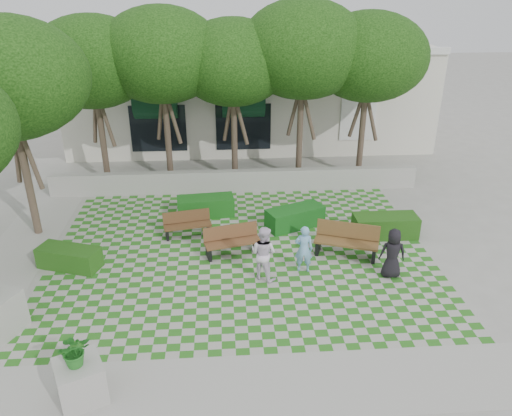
{
  "coord_description": "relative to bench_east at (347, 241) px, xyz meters",
  "views": [
    {
      "loc": [
        -0.5,
        -12.87,
        8.15
      ],
      "look_at": [
        0.5,
        1.5,
        1.4
      ],
      "focal_mm": 35.0,
      "sensor_mm": 36.0,
      "label": 1
    }
  ],
  "objects": [
    {
      "name": "ground",
      "position": [
        -3.33,
        -0.75,
        -0.5
      ],
      "size": [
        90.0,
        90.0,
        0.0
      ],
      "primitive_type": "plane",
      "color": "gray",
      "rests_on": "ground"
    },
    {
      "name": "hedge_midright",
      "position": [
        -1.35,
        2.1,
        -0.15
      ],
      "size": [
        2.2,
        1.56,
        0.72
      ],
      "primitive_type": "cube",
      "rotation": [
        0.0,
        0.0,
        0.4
      ],
      "color": "#144D19",
      "rests_on": "ground"
    },
    {
      "name": "lawn",
      "position": [
        -3.33,
        0.25,
        -0.5
      ],
      "size": [
        12.0,
        12.0,
        0.0
      ],
      "primitive_type": "plane",
      "color": "#2B721E",
      "rests_on": "ground"
    },
    {
      "name": "hedge_east",
      "position": [
        1.62,
        1.18,
        -0.13
      ],
      "size": [
        2.16,
        0.87,
        0.75
      ],
      "primitive_type": "cube",
      "rotation": [
        0.0,
        0.0,
        -0.0
      ],
      "color": "#1C4612",
      "rests_on": "ground"
    },
    {
      "name": "tree_row",
      "position": [
        -5.19,
        5.2,
        4.68
      ],
      "size": [
        17.7,
        13.4,
        7.41
      ],
      "color": "#47382B",
      "rests_on": "ground"
    },
    {
      "name": "planter_front",
      "position": [
        -6.94,
        -5.51,
        0.16
      ],
      "size": [
        1.23,
        1.23,
        1.64
      ],
      "rotation": [
        0.0,
        0.0,
        0.44
      ],
      "color": "#9E9B93",
      "rests_on": "ground"
    },
    {
      "name": "sidewalk_south",
      "position": [
        -3.33,
        -5.45,
        -0.5
      ],
      "size": [
        16.0,
        2.0,
        0.01
      ],
      "primitive_type": "cube",
      "color": "#9E9B93",
      "rests_on": "ground"
    },
    {
      "name": "retaining_wall",
      "position": [
        -3.33,
        5.45,
        -0.05
      ],
      "size": [
        15.0,
        0.36,
        0.9
      ],
      "primitive_type": "cube",
      "color": "#9E9B93",
      "rests_on": "ground"
    },
    {
      "name": "building",
      "position": [
        -2.4,
        13.33,
        2.01
      ],
      "size": [
        18.0,
        8.92,
        5.15
      ],
      "color": "beige",
      "rests_on": "ground"
    },
    {
      "name": "hedge_west",
      "position": [
        -8.6,
        -0.14,
        -0.17
      ],
      "size": [
        2.02,
        1.33,
        0.66
      ],
      "primitive_type": "cube",
      "rotation": [
        0.0,
        0.0,
        -0.33
      ],
      "color": "#1D4B14",
      "rests_on": "ground"
    },
    {
      "name": "bench_mid",
      "position": [
        -3.62,
        0.34,
        -0.05
      ],
      "size": [
        1.87,
        1.0,
        0.93
      ],
      "rotation": [
        0.0,
        0.0,
        0.24
      ],
      "color": "brown",
      "rests_on": "ground"
    },
    {
      "name": "bench_west",
      "position": [
        -5.12,
        1.7,
        -0.1
      ],
      "size": [
        1.68,
        0.83,
        0.84
      ],
      "rotation": [
        0.0,
        0.0,
        0.19
      ],
      "color": "#4E321A",
      "rests_on": "ground"
    },
    {
      "name": "person_blue",
      "position": [
        -1.51,
        -0.84,
        0.25
      ],
      "size": [
        0.59,
        0.43,
        1.51
      ],
      "primitive_type": "imported",
      "rotation": [
        0.0,
        0.0,
        3.02
      ],
      "color": "#7AB2DF",
      "rests_on": "ground"
    },
    {
      "name": "person_dark",
      "position": [
        1.03,
        -1.31,
        0.27
      ],
      "size": [
        0.82,
        0.59,
        1.54
      ],
      "primitive_type": "imported",
      "rotation": [
        0.0,
        0.0,
        3.0
      ],
      "color": "black",
      "rests_on": "ground"
    },
    {
      "name": "bench_east",
      "position": [
        0.0,
        0.0,
        0.0
      ],
      "size": [
        2.09,
        1.3,
        1.04
      ],
      "rotation": [
        0.0,
        0.0,
        -0.35
      ],
      "color": "brown",
      "rests_on": "ground"
    },
    {
      "name": "hedge_midleft",
      "position": [
        -4.53,
        3.24,
        -0.14
      ],
      "size": [
        2.14,
        1.03,
        0.72
      ],
      "primitive_type": "cube",
      "rotation": [
        0.0,
        0.0,
        0.1
      ],
      "color": "#155017",
      "rests_on": "ground"
    },
    {
      "name": "sidewalk_west",
      "position": [
        -10.53,
        0.25,
        -0.5
      ],
      "size": [
        2.0,
        12.0,
        0.01
      ],
      "primitive_type": "cube",
      "color": "#9E9B93",
      "rests_on": "ground"
    },
    {
      "name": "person_white",
      "position": [
        -2.74,
        -1.14,
        0.34
      ],
      "size": [
        1.03,
        0.99,
        1.68
      ],
      "primitive_type": "imported",
      "rotation": [
        0.0,
        0.0,
        2.53
      ],
      "color": "white",
      "rests_on": "ground"
    }
  ]
}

